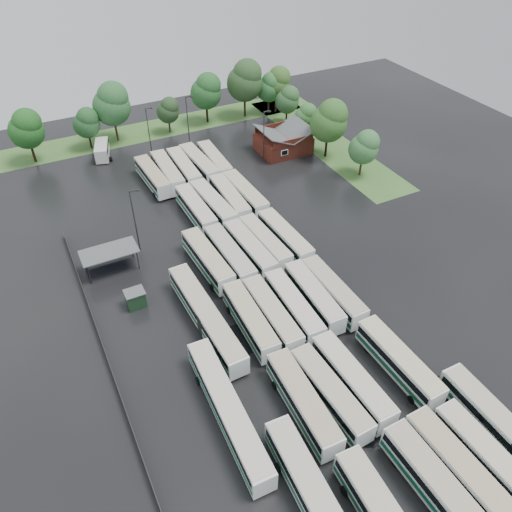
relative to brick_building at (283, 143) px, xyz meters
name	(u,v)px	position (x,y,z in m)	size (l,w,h in m)	color
ground	(284,326)	(-24.00, -42.77, -1.87)	(160.00, 160.00, 0.00)	black
brick_building	(283,143)	(0.00, 0.00, 0.00)	(10.07, 8.60, 5.39)	maroon
wash_shed	(109,253)	(-41.20, -20.74, 1.12)	(8.20, 4.20, 3.58)	#2D2D30
utility_hut	(136,299)	(-40.20, -30.17, -0.55)	(2.70, 2.20, 2.62)	black
grass_strip_north	(149,131)	(-22.00, 22.03, -1.86)	(80.00, 10.00, 0.01)	#3E682A
grass_strip_east	(323,141)	(10.00, 0.03, -1.86)	(10.00, 50.00, 0.01)	#3E682A
west_fence	(101,340)	(-46.20, -34.77, -1.27)	(0.10, 50.00, 1.20)	#2D2D30
bus_r0c2	(436,486)	(-22.07, -68.80, 0.14)	(2.98, 13.14, 3.65)	silver
bus_r0c3	(460,471)	(-18.93, -68.69, 0.15)	(3.10, 13.21, 3.66)	silver
bus_r0c4	(488,460)	(-15.54, -69.11, 0.08)	(3.04, 12.76, 3.53)	silver
bus_r1c0	(303,402)	(-28.56, -55.00, 0.12)	(3.31, 13.10, 3.62)	silver
bus_r1c1	(330,393)	(-25.26, -55.40, 0.07)	(3.16, 12.73, 3.52)	silver
bus_r1c2	(352,380)	(-22.06, -55.06, 0.11)	(2.99, 12.98, 3.60)	silver
bus_r1c4	(399,361)	(-15.56, -55.38, 0.10)	(3.00, 12.91, 3.58)	silver
bus_r2c0	(250,320)	(-28.25, -41.32, 0.06)	(3.13, 12.70, 3.51)	silver
bus_r2c1	(272,314)	(-25.29, -41.76, 0.08)	(2.98, 12.77, 3.54)	silver
bus_r2c2	(293,306)	(-22.05, -41.79, 0.06)	(3.14, 12.68, 3.51)	silver
bus_r2c3	(313,296)	(-18.64, -41.37, 0.06)	(3.17, 12.66, 3.50)	silver
bus_r2c4	(333,291)	(-15.77, -41.75, 0.07)	(2.77, 12.67, 3.52)	silver
bus_r3c0	(208,260)	(-28.47, -27.80, 0.13)	(3.28, 13.17, 3.64)	silver
bus_r3c1	(230,255)	(-25.17, -28.31, 0.12)	(2.96, 13.00, 3.61)	silver
bus_r3c2	(250,249)	(-21.80, -28.30, 0.08)	(3.09, 12.79, 3.54)	silver
bus_r3c3	(265,243)	(-19.00, -27.83, 0.04)	(3.11, 12.51, 3.46)	silver
bus_r3c4	(285,237)	(-15.60, -28.13, 0.09)	(3.11, 12.84, 3.55)	silver
bus_r4c1	(196,209)	(-25.10, -14.56, 0.07)	(2.81, 12.69, 3.53)	silver
bus_r4c2	(213,204)	(-22.00, -14.61, 0.14)	(3.45, 13.25, 3.65)	silver
bus_r4c3	(230,199)	(-18.69, -14.17, 0.09)	(3.17, 12.86, 3.56)	silver
bus_r4c4	(245,194)	(-15.72, -14.16, 0.12)	(3.07, 13.01, 3.60)	silver
bus_r5c0	(153,177)	(-28.23, -0.87, 0.05)	(3.16, 12.59, 3.48)	silver
bus_r5c1	(168,172)	(-25.25, -0.73, 0.12)	(3.09, 13.02, 3.61)	silver
bus_r5c2	(184,168)	(-22.01, -0.80, 0.09)	(3.03, 12.87, 3.56)	silver
bus_r5c3	(199,164)	(-18.84, -0.52, 0.13)	(3.37, 13.15, 3.63)	silver
bus_r5c4	(215,161)	(-15.71, -0.70, 0.06)	(3.14, 12.65, 3.50)	silver
artic_bus_west_b	(206,317)	(-33.12, -38.32, 0.12)	(3.24, 19.33, 3.57)	silver
artic_bus_west_c	(228,410)	(-36.31, -52.17, 0.06)	(3.26, 18.82, 3.48)	silver
minibus	(102,150)	(-33.96, 14.41, -0.24)	(4.23, 7.13, 2.93)	silver
tree_north_0	(27,128)	(-46.39, 18.59, 5.31)	(6.74, 6.74, 11.16)	black
tree_north_1	(87,123)	(-35.06, 19.30, 3.87)	(5.38, 5.38, 8.91)	black
tree_north_2	(112,103)	(-29.15, 20.39, 6.39)	(7.74, 7.74, 12.83)	#37271B
tree_north_3	(168,110)	(-17.82, 19.00, 3.30)	(4.85, 4.85, 8.03)	#34241A
tree_north_4	(207,91)	(-8.31, 20.11, 5.44)	(6.86, 6.86, 11.37)	black
tree_north_5	(245,80)	(0.70, 18.99, 6.68)	(8.02, 8.02, 13.28)	black
tree_north_6	(270,87)	(6.59, 18.34, 4.36)	(5.85, 5.85, 9.69)	#302418
tree_east_0	(365,147)	(8.58, -15.27, 4.09)	(5.59, 5.59, 9.25)	#382214
tree_east_1	(330,120)	(6.82, -5.96, 5.89)	(7.28, 7.28, 12.06)	black
tree_east_2	(306,116)	(7.21, 3.28, 3.11)	(4.70, 4.68, 7.75)	black
tree_east_3	(288,100)	(7.44, 11.34, 3.72)	(5.25, 5.25, 8.69)	black
tree_east_4	(277,83)	(8.45, 18.17, 5.05)	(6.49, 6.49, 10.76)	#342116
lamp_post_ne	(264,133)	(-5.29, -1.61, 4.13)	(1.59, 0.31, 10.32)	#2D2D30
lamp_post_nw	(135,217)	(-36.03, -18.35, 4.40)	(1.66, 0.32, 10.79)	#2D2D30
lamp_post_back_w	(149,128)	(-24.70, 10.72, 3.97)	(1.55, 0.30, 10.05)	#2D2D30
lamp_post_back_e	(188,118)	(-16.30, 10.95, 4.36)	(1.65, 0.32, 10.72)	#2D2D30
puddle_0	(366,430)	(-23.44, -60.08, -1.86)	(4.31, 4.31, 0.01)	black
puddle_1	(457,423)	(-14.02, -63.90, -1.86)	(4.04, 4.04, 0.01)	black
puddle_2	(239,340)	(-30.28, -42.22, -1.86)	(5.47, 5.47, 0.01)	black
puddle_3	(299,315)	(-21.17, -41.97, -1.86)	(3.65, 3.65, 0.01)	black
puddle_4	(442,388)	(-12.17, -59.74, -1.86)	(3.54, 3.54, 0.01)	black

